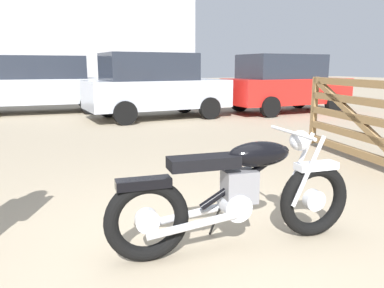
{
  "coord_description": "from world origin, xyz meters",
  "views": [
    {
      "loc": [
        -1.1,
        -2.51,
        1.44
      ],
      "look_at": [
        0.4,
        0.99,
        0.65
      ],
      "focal_mm": 35.31,
      "sensor_mm": 36.0,
      "label": 1
    }
  ],
  "objects": [
    {
      "name": "timber_gate",
      "position": [
        3.37,
        1.42,
        0.7
      ],
      "size": [
        0.56,
        2.52,
        1.6
      ],
      "rotation": [
        0.0,
        0.0,
        1.4
      ],
      "color": "olive",
      "rests_on": "ground_plane"
    },
    {
      "name": "vintage_motorcycle",
      "position": [
        0.36,
        -0.05,
        0.45
      ],
      "size": [
        2.08,
        0.65,
        0.94
      ],
      "rotation": [
        0.0,
        0.0,
        -0.1
      ],
      "color": "black",
      "rests_on": "ground_plane"
    },
    {
      "name": "industrial_building",
      "position": [
        -0.33,
        29.03,
        3.97
      ],
      "size": [
        21.84,
        12.15,
        15.93
      ],
      "rotation": [
        0.0,
        0.0,
        0.03
      ],
      "color": "#9EA0A8",
      "rests_on": "ground_plane"
    },
    {
      "name": "ground_plane",
      "position": [
        0.0,
        0.0,
        0.0
      ],
      "size": [
        80.0,
        80.0,
        0.0
      ],
      "primitive_type": "plane",
      "color": "gray"
    },
    {
      "name": "pale_sedan_back",
      "position": [
        2.11,
        7.55,
        0.92
      ],
      "size": [
        3.99,
        2.01,
        1.78
      ],
      "rotation": [
        0.0,
        0.0,
        0.06
      ],
      "color": "black",
      "rests_on": "ground_plane"
    },
    {
      "name": "white_estate_far",
      "position": [
        6.26,
        7.28,
        0.92
      ],
      "size": [
        3.94,
        1.9,
        1.78
      ],
      "rotation": [
        0.0,
        0.0,
        0.02
      ],
      "color": "black",
      "rests_on": "ground_plane"
    },
    {
      "name": "silver_sedan_mid",
      "position": [
        -0.96,
        10.19,
        0.94
      ],
      "size": [
        4.79,
        2.18,
        1.74
      ],
      "rotation": [
        0.0,
        0.0,
        -0.06
      ],
      "color": "black",
      "rests_on": "ground_plane"
    }
  ]
}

